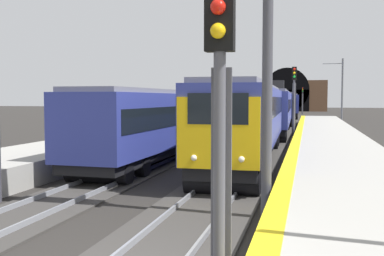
{
  "coord_description": "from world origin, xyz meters",
  "views": [
    {
      "loc": [
        -6.96,
        -2.99,
        3.31
      ],
      "look_at": [
        9.55,
        1.24,
        2.19
      ],
      "focal_mm": 42.52,
      "sensor_mm": 36.0,
      "label": 1
    }
  ],
  "objects_px": {
    "railway_signal_mid": "(294,96)",
    "catenary_mast_far": "(342,91)",
    "train_main_approaching": "(280,107)",
    "railway_signal_near": "(220,140)",
    "train_adjacent_platform": "(225,111)",
    "overhead_signal_gantry": "(119,19)",
    "railway_signal_far": "(303,98)"
  },
  "relations": [
    {
      "from": "railway_signal_near",
      "to": "railway_signal_mid",
      "type": "relative_size",
      "value": 0.8
    },
    {
      "from": "railway_signal_far",
      "to": "overhead_signal_gantry",
      "type": "xyz_separation_m",
      "value": [
        -79.89,
        4.19,
        2.28
      ]
    },
    {
      "from": "catenary_mast_far",
      "to": "railway_signal_mid",
      "type": "bearing_deg",
      "value": 166.22
    },
    {
      "from": "train_main_approaching",
      "to": "overhead_signal_gantry",
      "type": "xyz_separation_m",
      "value": [
        -38.68,
        2.33,
        3.27
      ]
    },
    {
      "from": "train_main_approaching",
      "to": "railway_signal_far",
      "type": "bearing_deg",
      "value": 176.08
    },
    {
      "from": "railway_signal_near",
      "to": "overhead_signal_gantry",
      "type": "bearing_deg",
      "value": -146.88
    },
    {
      "from": "train_main_approaching",
      "to": "catenary_mast_far",
      "type": "xyz_separation_m",
      "value": [
        7.16,
        -6.91,
        1.87
      ]
    },
    {
      "from": "train_main_approaching",
      "to": "railway_signal_mid",
      "type": "distance_m",
      "value": 13.62
    },
    {
      "from": "train_main_approaching",
      "to": "railway_signal_far",
      "type": "distance_m",
      "value": 41.26
    },
    {
      "from": "railway_signal_mid",
      "to": "catenary_mast_far",
      "type": "height_order",
      "value": "catenary_mast_far"
    },
    {
      "from": "train_adjacent_platform",
      "to": "catenary_mast_far",
      "type": "height_order",
      "value": "catenary_mast_far"
    },
    {
      "from": "overhead_signal_gantry",
      "to": "railway_signal_near",
      "type": "bearing_deg",
      "value": -146.88
    },
    {
      "from": "railway_signal_near",
      "to": "catenary_mast_far",
      "type": "bearing_deg",
      "value": 174.48
    },
    {
      "from": "train_adjacent_platform",
      "to": "railway_signal_mid",
      "type": "distance_m",
      "value": 8.34
    },
    {
      "from": "overhead_signal_gantry",
      "to": "catenary_mast_far",
      "type": "height_order",
      "value": "catenary_mast_far"
    },
    {
      "from": "railway_signal_mid",
      "to": "railway_signal_far",
      "type": "height_order",
      "value": "railway_signal_mid"
    },
    {
      "from": "train_main_approaching",
      "to": "railway_signal_far",
      "type": "relative_size",
      "value": 13.51
    },
    {
      "from": "overhead_signal_gantry",
      "to": "catenary_mast_far",
      "type": "relative_size",
      "value": 1.08
    },
    {
      "from": "overhead_signal_gantry",
      "to": "train_adjacent_platform",
      "type": "bearing_deg",
      "value": 4.41
    },
    {
      "from": "railway_signal_near",
      "to": "overhead_signal_gantry",
      "type": "relative_size",
      "value": 0.53
    },
    {
      "from": "railway_signal_far",
      "to": "overhead_signal_gantry",
      "type": "relative_size",
      "value": 0.62
    },
    {
      "from": "railway_signal_mid",
      "to": "overhead_signal_gantry",
      "type": "height_order",
      "value": "overhead_signal_gantry"
    },
    {
      "from": "train_main_approaching",
      "to": "railway_signal_near",
      "type": "xyz_separation_m",
      "value": [
        -45.11,
        -1.86,
        0.44
      ]
    },
    {
      "from": "railway_signal_far",
      "to": "railway_signal_mid",
      "type": "bearing_deg",
      "value": 0.0
    },
    {
      "from": "railway_signal_far",
      "to": "catenary_mast_far",
      "type": "distance_m",
      "value": 34.43
    },
    {
      "from": "train_adjacent_platform",
      "to": "railway_signal_far",
      "type": "xyz_separation_m",
      "value": [
        49.64,
        -6.52,
        1.17
      ]
    },
    {
      "from": "train_main_approaching",
      "to": "train_adjacent_platform",
      "type": "relative_size",
      "value": 1.31
    },
    {
      "from": "train_adjacent_platform",
      "to": "overhead_signal_gantry",
      "type": "relative_size",
      "value": 6.45
    },
    {
      "from": "railway_signal_mid",
      "to": "catenary_mast_far",
      "type": "bearing_deg",
      "value": 166.22
    },
    {
      "from": "train_main_approaching",
      "to": "railway_signal_near",
      "type": "distance_m",
      "value": 45.15
    },
    {
      "from": "railway_signal_mid",
      "to": "railway_signal_far",
      "type": "distance_m",
      "value": 54.65
    },
    {
      "from": "train_main_approaching",
      "to": "catenary_mast_far",
      "type": "relative_size",
      "value": 9.12
    }
  ]
}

